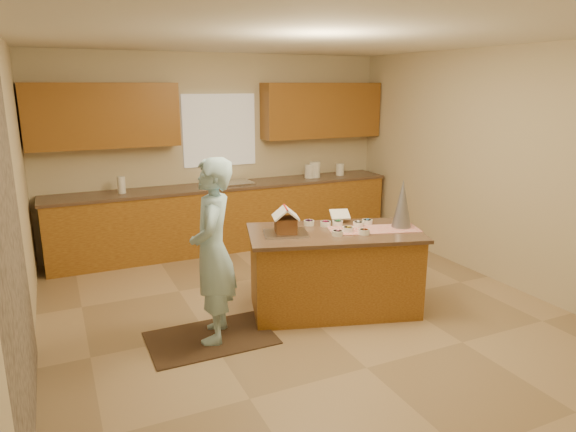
{
  "coord_description": "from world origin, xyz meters",
  "views": [
    {
      "loc": [
        -2.19,
        -4.31,
        2.28
      ],
      "look_at": [
        -0.1,
        0.2,
        1.0
      ],
      "focal_mm": 32.02,
      "sensor_mm": 36.0,
      "label": 1
    }
  ],
  "objects_px": {
    "island_base": "(334,272)",
    "boy": "(213,251)",
    "tinsel_tree": "(402,204)",
    "gingerbread_house": "(286,223)"
  },
  "relations": [
    {
      "from": "gingerbread_house",
      "to": "tinsel_tree",
      "type": "bearing_deg",
      "value": -12.39
    },
    {
      "from": "island_base",
      "to": "boy",
      "type": "distance_m",
      "value": 1.38
    },
    {
      "from": "tinsel_tree",
      "to": "gingerbread_house",
      "type": "relative_size",
      "value": 1.59
    },
    {
      "from": "tinsel_tree",
      "to": "boy",
      "type": "relative_size",
      "value": 0.3
    },
    {
      "from": "island_base",
      "to": "tinsel_tree",
      "type": "relative_size",
      "value": 3.27
    },
    {
      "from": "boy",
      "to": "gingerbread_house",
      "type": "bearing_deg",
      "value": 127.04
    },
    {
      "from": "tinsel_tree",
      "to": "boy",
      "type": "distance_m",
      "value": 2.01
    },
    {
      "from": "boy",
      "to": "tinsel_tree",
      "type": "bearing_deg",
      "value": 111.2
    },
    {
      "from": "island_base",
      "to": "boy",
      "type": "height_order",
      "value": "boy"
    },
    {
      "from": "tinsel_tree",
      "to": "gingerbread_house",
      "type": "height_order",
      "value": "tinsel_tree"
    }
  ]
}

